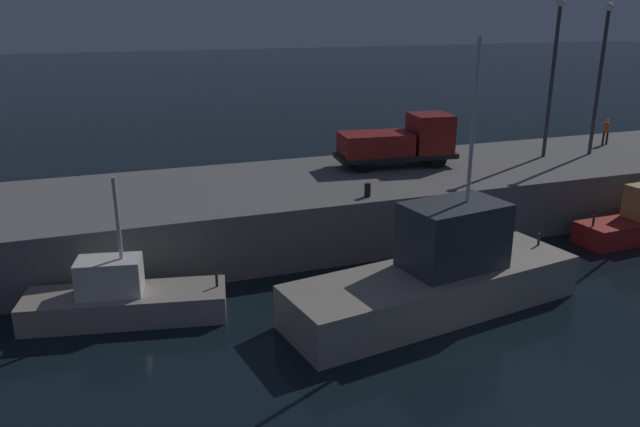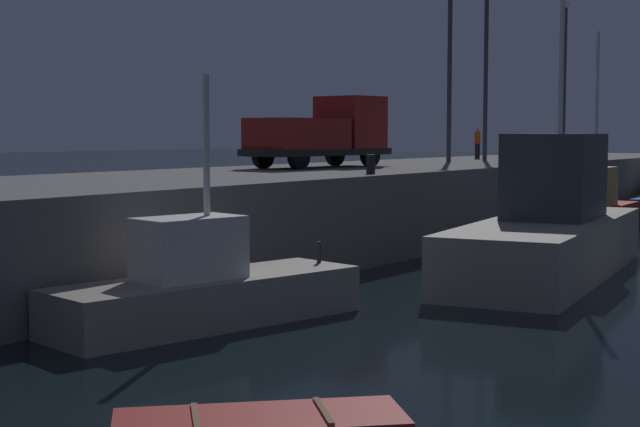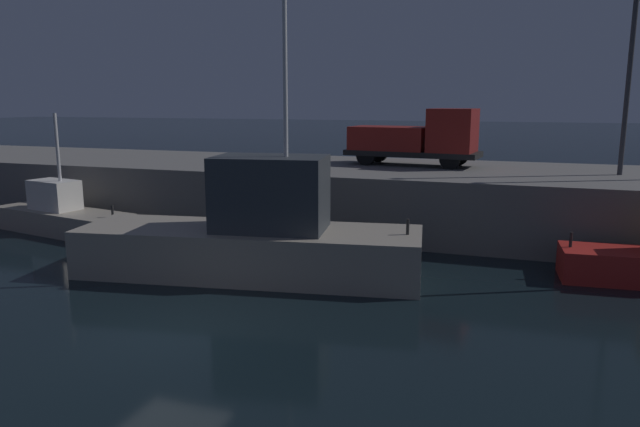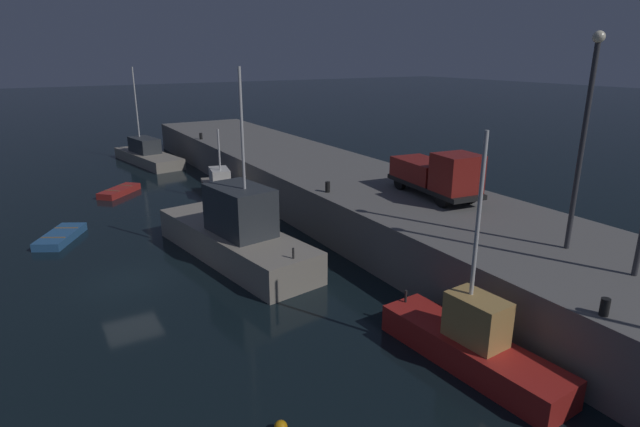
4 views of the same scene
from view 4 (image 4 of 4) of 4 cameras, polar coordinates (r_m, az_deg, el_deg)
ground_plane at (r=25.99m, az=-20.59°, el=-7.13°), size 320.00×320.00×0.00m
pier_quay at (r=31.16m, az=6.96°, el=0.64°), size 69.35×8.87×2.74m
fishing_boat_blue at (r=26.89m, az=-9.34°, el=-2.36°), size 11.68×4.93×9.72m
fishing_boat_white at (r=52.88m, az=-18.62°, el=6.20°), size 10.44×4.57×9.00m
fishing_boat_orange at (r=18.75m, az=16.50°, el=-13.72°), size 7.14×2.34×8.08m
fishing_trawler_green at (r=37.88m, az=-10.91°, el=2.49°), size 7.28×3.41×5.22m
dinghy_orange_near at (r=33.03m, az=-26.85°, el=-2.29°), size 4.01×3.13×0.49m
dinghy_red_small at (r=41.96m, az=-21.39°, el=2.33°), size 3.54×3.53×0.50m
mooring_buoy_near at (r=15.77m, az=-4.38°, el=-22.56°), size 0.39×0.39×0.39m
lamp_post_west at (r=22.02m, az=27.32°, el=8.40°), size 0.44×0.44×8.33m
utility_truck at (r=28.53m, az=12.90°, el=4.25°), size 6.38×2.73×2.65m
bollard_west at (r=17.85m, az=29.06°, el=-9.05°), size 0.28×0.28×0.55m
bollard_central at (r=29.07m, az=0.85°, el=2.96°), size 0.28×0.28×0.60m
bollard_east at (r=48.49m, az=-13.08°, el=8.36°), size 0.28×0.28×0.58m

